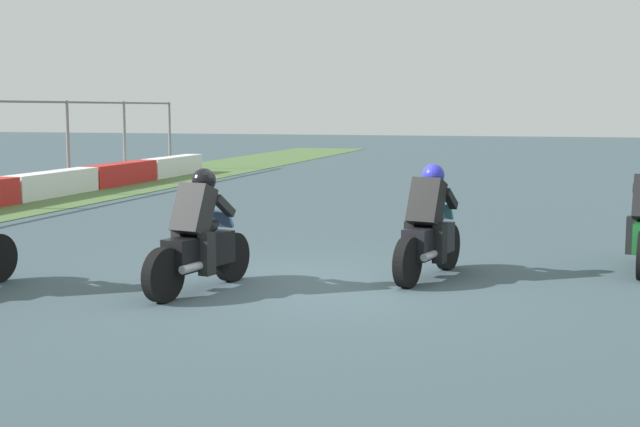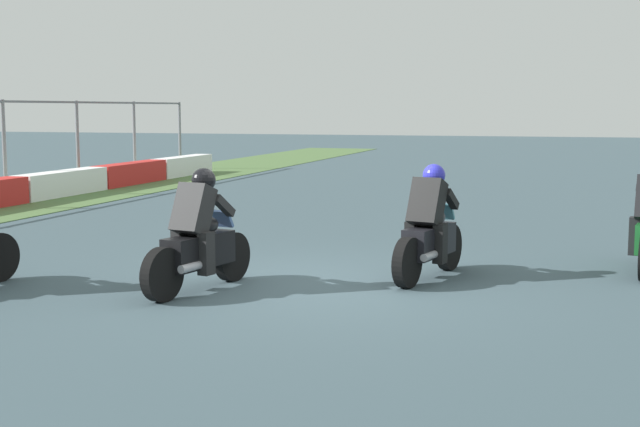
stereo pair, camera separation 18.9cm
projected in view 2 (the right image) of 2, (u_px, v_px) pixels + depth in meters
ground_plane at (319, 285)px, 10.97m from camera, size 120.00×120.00×0.00m
rider_lane_b at (430, 232)px, 11.31m from camera, size 2.02×0.64×1.51m
rider_lane_c at (199, 241)px, 10.54m from camera, size 2.02×0.63×1.51m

